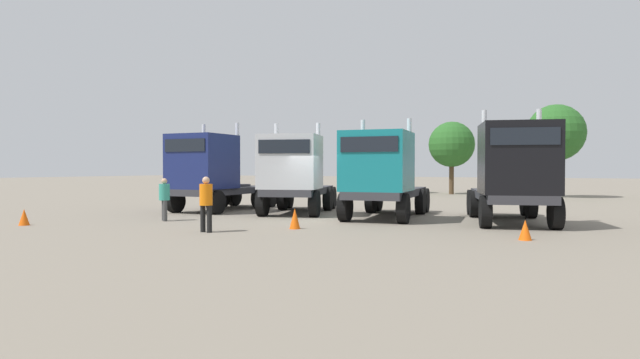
# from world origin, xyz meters

# --- Properties ---
(ground) EXTENTS (200.00, 200.00, 0.00)m
(ground) POSITION_xyz_m (0.00, 0.00, 0.00)
(ground) COLOR gray
(semi_truck_navy) EXTENTS (2.90, 6.14, 4.11)m
(semi_truck_navy) POSITION_xyz_m (-6.20, 1.02, 1.85)
(semi_truck_navy) COLOR #333338
(semi_truck_navy) RESTS_ON ground
(semi_truck_silver) EXTENTS (4.11, 6.24, 3.99)m
(semi_truck_silver) POSITION_xyz_m (-2.02, 1.50, 1.77)
(semi_truck_silver) COLOR #333338
(semi_truck_silver) RESTS_ON ground
(semi_truck_teal) EXTENTS (3.38, 6.67, 3.98)m
(semi_truck_teal) POSITION_xyz_m (2.12, 1.20, 1.80)
(semi_truck_teal) COLOR #333338
(semi_truck_teal) RESTS_ON ground
(semi_truck_black) EXTENTS (4.19, 6.78, 4.14)m
(semi_truck_black) POSITION_xyz_m (6.99, 1.45, 1.86)
(semi_truck_black) COLOR #333338
(semi_truck_black) RESTS_ON ground
(visitor_in_hivis) EXTENTS (0.45, 0.44, 1.74)m
(visitor_in_hivis) POSITION_xyz_m (-1.24, -5.26, 1.01)
(visitor_in_hivis) COLOR black
(visitor_in_hivis) RESTS_ON ground
(visitor_with_camera) EXTENTS (0.56, 0.56, 1.62)m
(visitor_with_camera) POSITION_xyz_m (-4.96, -3.20, 0.93)
(visitor_with_camera) COLOR #3E3E3E
(visitor_with_camera) RESTS_ON ground
(traffic_cone_near) EXTENTS (0.36, 0.36, 0.58)m
(traffic_cone_near) POSITION_xyz_m (-8.20, -6.63, 0.29)
(traffic_cone_near) COLOR #F2590C
(traffic_cone_near) RESTS_ON ground
(traffic_cone_mid) EXTENTS (0.36, 0.36, 0.68)m
(traffic_cone_mid) POSITION_xyz_m (0.74, -3.16, 0.34)
(traffic_cone_mid) COLOR #F2590C
(traffic_cone_mid) RESTS_ON ground
(traffic_cone_far) EXTENTS (0.36, 0.36, 0.57)m
(traffic_cone_far) POSITION_xyz_m (7.80, -2.55, 0.28)
(traffic_cone_far) COLOR #F2590C
(traffic_cone_far) RESTS_ON ground
(oak_far_left) EXTENTS (2.90, 2.90, 4.99)m
(oak_far_left) POSITION_xyz_m (-4.92, 21.66, 3.51)
(oak_far_left) COLOR #4C3823
(oak_far_left) RESTS_ON ground
(oak_far_centre) EXTENTS (3.49, 3.49, 5.59)m
(oak_far_centre) POSITION_xyz_m (-0.24, 22.42, 3.82)
(oak_far_centre) COLOR #4C3823
(oak_far_centre) RESTS_ON ground
(oak_far_right) EXTENTS (3.87, 3.87, 6.36)m
(oak_far_right) POSITION_xyz_m (7.15, 21.15, 4.40)
(oak_far_right) COLOR #4C3823
(oak_far_right) RESTS_ON ground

